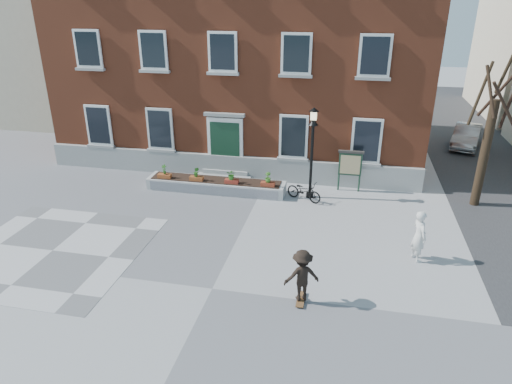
% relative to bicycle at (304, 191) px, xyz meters
% --- Properties ---
extents(ground, '(100.00, 100.00, 0.00)m').
position_rel_bicycle_xyz_m(ground, '(-1.96, -6.96, -0.43)').
color(ground, '#959597').
rests_on(ground, ground).
extents(checker_patch, '(6.00, 6.00, 0.01)m').
position_rel_bicycle_xyz_m(checker_patch, '(-7.96, -5.96, -0.42)').
color(checker_patch, slate).
rests_on(checker_patch, ground).
extents(distant_building, '(10.00, 12.00, 13.00)m').
position_rel_bicycle_xyz_m(distant_building, '(-19.96, 13.04, 6.07)').
color(distant_building, '#BFB59A').
rests_on(distant_building, ground).
extents(bicycle, '(1.72, 1.21, 0.86)m').
position_rel_bicycle_xyz_m(bicycle, '(0.00, 0.00, 0.00)').
color(bicycle, black).
rests_on(bicycle, ground).
extents(parked_car, '(2.41, 4.11, 1.28)m').
position_rel_bicycle_xyz_m(parked_car, '(8.30, 9.40, 0.21)').
color(parked_car, '#ACAEB1').
rests_on(parked_car, ground).
extents(bystander, '(0.65, 0.76, 1.76)m').
position_rel_bicycle_xyz_m(bystander, '(4.16, -4.00, 0.45)').
color(bystander, silver).
rests_on(bystander, ground).
extents(brick_building, '(18.40, 10.85, 12.60)m').
position_rel_bicycle_xyz_m(brick_building, '(-3.96, 7.01, 5.87)').
color(brick_building, brown).
rests_on(brick_building, ground).
extents(planter_assembly, '(6.20, 1.12, 1.15)m').
position_rel_bicycle_xyz_m(planter_assembly, '(-3.95, 0.21, -0.12)').
color(planter_assembly, beige).
rests_on(planter_assembly, ground).
extents(bare_tree, '(1.83, 1.83, 6.16)m').
position_rel_bicycle_xyz_m(bare_tree, '(7.05, 1.05, 2.36)').
color(bare_tree, '#322316').
rests_on(bare_tree, ground).
extents(lamp_post, '(0.40, 0.40, 3.93)m').
position_rel_bicycle_xyz_m(lamp_post, '(0.22, 0.38, 2.11)').
color(lamp_post, black).
rests_on(lamp_post, ground).
extents(notice_board, '(1.10, 0.16, 1.87)m').
position_rel_bicycle_xyz_m(notice_board, '(1.84, 1.44, 0.83)').
color(notice_board, '#193323').
rests_on(notice_board, ground).
extents(skateboarder, '(1.16, 0.92, 1.64)m').
position_rel_bicycle_xyz_m(skateboarder, '(0.70, -7.00, 0.42)').
color(skateboarder, brown).
rests_on(skateboarder, ground).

